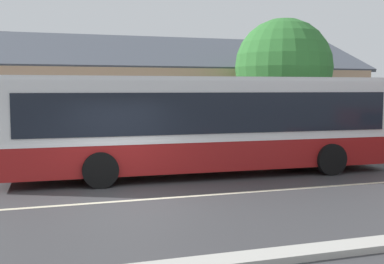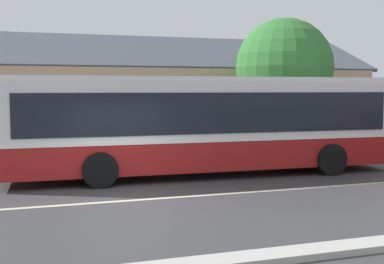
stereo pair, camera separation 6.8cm
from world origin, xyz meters
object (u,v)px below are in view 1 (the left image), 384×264
(transit_bus, at_px, (205,122))
(bus_stop_sign, at_px, (338,116))
(bench_by_building, at_px, (13,155))
(street_tree_primary, at_px, (283,68))

(transit_bus, distance_m, bus_stop_sign, 6.73)
(transit_bus, relative_size, bench_by_building, 7.77)
(bench_by_building, bearing_deg, bus_stop_sign, -1.25)
(bench_by_building, height_order, street_tree_primary, street_tree_primary)
(transit_bus, xyz_separation_m, bench_by_building, (-5.86, 2.36, -1.10))
(transit_bus, relative_size, bus_stop_sign, 5.21)
(bench_by_building, bearing_deg, transit_bus, -21.93)
(street_tree_primary, distance_m, bus_stop_sign, 3.20)
(bench_by_building, xyz_separation_m, street_tree_primary, (10.91, 1.85, 3.06))
(transit_bus, distance_m, street_tree_primary, 6.86)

